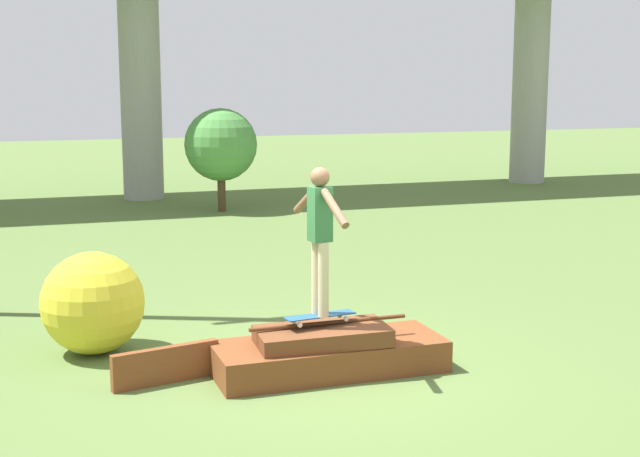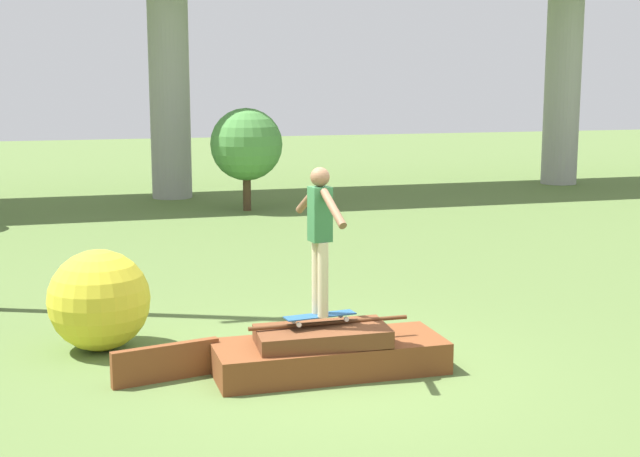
{
  "view_description": "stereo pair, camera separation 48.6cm",
  "coord_description": "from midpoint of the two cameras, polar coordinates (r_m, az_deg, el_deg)",
  "views": [
    {
      "loc": [
        -3.23,
        -9.2,
        3.32
      ],
      "look_at": [
        -0.12,
        -0.03,
        1.67
      ],
      "focal_mm": 50.0,
      "sensor_mm": 36.0,
      "label": 1
    },
    {
      "loc": [
        -2.76,
        -9.34,
        3.32
      ],
      "look_at": [
        -0.12,
        -0.03,
        1.67
      ],
      "focal_mm": 50.0,
      "sensor_mm": 36.0,
      "label": 2
    }
  ],
  "objects": [
    {
      "name": "ground_plane",
      "position": [
        10.29,
        1.96,
        -9.14
      ],
      "size": [
        80.0,
        80.0,
        0.0
      ],
      "primitive_type": "plane",
      "color": "#567038"
    },
    {
      "name": "scrap_pile",
      "position": [
        10.2,
        1.89,
        -7.95
      ],
      "size": [
        2.63,
        1.01,
        0.6
      ],
      "color": "brown",
      "rests_on": "ground_plane"
    },
    {
      "name": "scrap_plank_loose",
      "position": [
        10.04,
        -8.46,
        -8.5
      ],
      "size": [
        1.21,
        0.36,
        0.41
      ],
      "color": "brown",
      "rests_on": "ground_plane"
    },
    {
      "name": "skateboard",
      "position": [
        10.03,
        1.4,
        -5.63
      ],
      "size": [
        0.84,
        0.29,
        0.09
      ],
      "color": "#23517F",
      "rests_on": "scrap_pile"
    },
    {
      "name": "skater",
      "position": [
        9.81,
        1.42,
        -0.08
      ],
      "size": [
        0.25,
        1.27,
        1.66
      ],
      "color": "#C6B78E",
      "rests_on": "skateboard"
    },
    {
      "name": "tree_behind_right",
      "position": [
        22.27,
        -4.11,
        5.38
      ],
      "size": [
        1.8,
        1.8,
        2.57
      ],
      "color": "#4C3823",
      "rests_on": "ground_plane"
    },
    {
      "name": "bush_yellow_flowering",
      "position": [
        11.18,
        -12.75,
        -4.51
      ],
      "size": [
        1.25,
        1.25,
        1.25
      ],
      "color": "gold",
      "rests_on": "ground_plane"
    }
  ]
}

